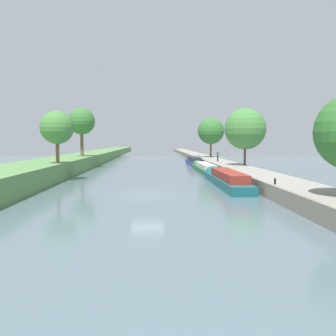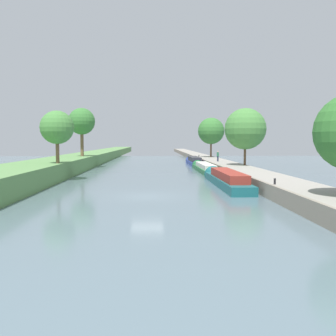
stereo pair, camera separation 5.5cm
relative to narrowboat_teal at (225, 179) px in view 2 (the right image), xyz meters
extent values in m
plane|color=slate|center=(-7.49, -7.10, -0.62)|extent=(160.00, 160.00, 0.00)
cube|color=gray|center=(3.71, -7.10, -0.08)|extent=(3.94, 260.00, 1.09)
cube|color=gray|center=(1.62, -7.10, -0.05)|extent=(0.25, 260.00, 1.14)
cube|color=#195B60|center=(0.00, -0.72, -0.24)|extent=(2.09, 14.50, 0.76)
cube|color=maroon|center=(0.00, -1.44, 0.52)|extent=(1.71, 10.15, 0.74)
cone|color=#195B60|center=(0.00, 7.16, -0.24)|extent=(1.98, 1.25, 1.98)
cube|color=#1E6033|center=(0.20, 16.29, -0.33)|extent=(1.88, 15.28, 0.59)
cube|color=silver|center=(0.20, 15.52, 0.28)|extent=(1.54, 10.70, 0.62)
cone|color=#1E6033|center=(0.20, 24.49, -0.33)|extent=(1.79, 1.13, 1.79)
cube|color=#283D93|center=(0.30, 31.41, -0.27)|extent=(1.93, 12.57, 0.70)
cube|color=#333338|center=(0.30, 30.78, 0.48)|extent=(1.58, 8.80, 0.80)
cone|color=#283D93|center=(0.30, 38.27, -0.27)|extent=(1.83, 1.16, 1.83)
cylinder|color=brown|center=(5.15, 13.21, 2.14)|extent=(0.32, 0.32, 3.34)
sphere|color=#47843D|center=(5.15, 13.21, 5.31)|extent=(5.49, 5.49, 5.49)
cylinder|color=brown|center=(4.56, 39.17, 2.37)|extent=(0.35, 0.35, 3.81)
sphere|color=#387533|center=(4.56, 39.17, 5.75)|extent=(5.33, 5.33, 5.33)
cylinder|color=brown|center=(-18.40, 23.67, 3.48)|extent=(0.50, 0.50, 4.37)
sphere|color=#387533|center=(-18.40, 23.67, 6.82)|extent=(4.20, 4.20, 4.20)
cylinder|color=brown|center=(-17.37, 4.57, 2.73)|extent=(0.38, 0.38, 2.88)
sphere|color=#47843D|center=(-17.37, 4.57, 5.17)|extent=(3.59, 3.59, 3.59)
cylinder|color=#282D42|center=(3.18, 22.88, 0.88)|extent=(0.26, 0.26, 0.82)
cylinder|color=#286647|center=(3.18, 22.88, 1.60)|extent=(0.34, 0.34, 0.62)
sphere|color=tan|center=(3.18, 22.88, 2.02)|extent=(0.22, 0.22, 0.22)
cylinder|color=black|center=(2.04, -8.72, 0.69)|extent=(0.16, 0.16, 0.45)
cylinder|color=black|center=(2.04, 38.41, 0.69)|extent=(0.16, 0.16, 0.45)
camera|label=1|loc=(-6.98, -35.95, 3.68)|focal=39.80mm
camera|label=2|loc=(-6.93, -35.95, 3.68)|focal=39.80mm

